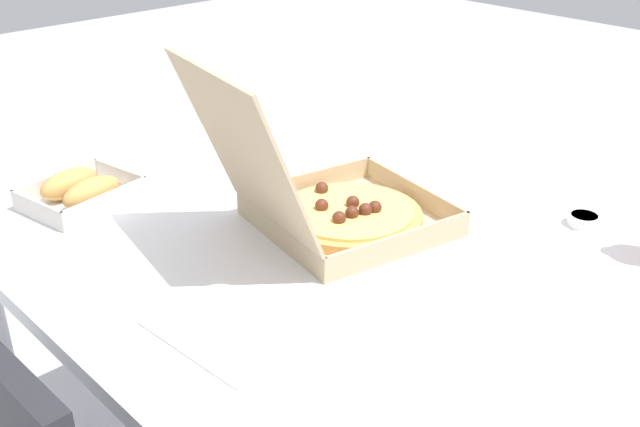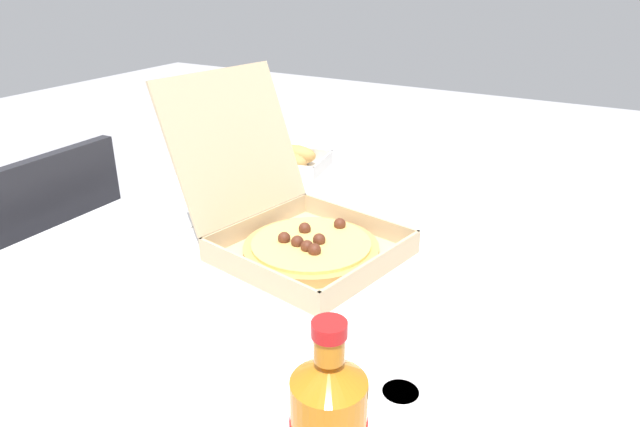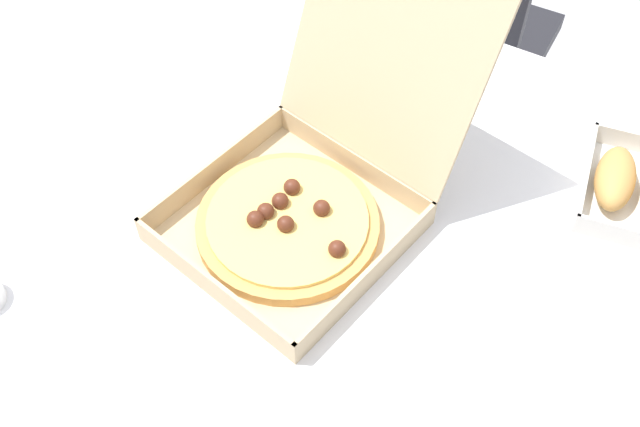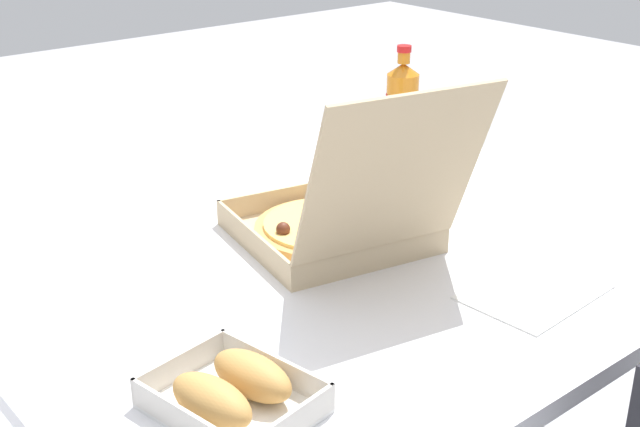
# 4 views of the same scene
# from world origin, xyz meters

# --- Properties ---
(dining_table) EXTENTS (1.19, 1.05, 0.72)m
(dining_table) POSITION_xyz_m (0.00, 0.00, 0.65)
(dining_table) COLOR white
(dining_table) RESTS_ON ground_plane
(chair) EXTENTS (0.41, 0.41, 0.83)m
(chair) POSITION_xyz_m (-0.08, 0.76, 0.48)
(chair) COLOR #232328
(chair) RESTS_ON ground_plane
(pizza_box_open) EXTENTS (0.36, 0.45, 0.32)m
(pizza_box_open) POSITION_xyz_m (-0.00, 0.02, 0.76)
(pizza_box_open) COLOR tan
(pizza_box_open) RESTS_ON dining_table
(bread_side_box) EXTENTS (0.18, 0.21, 0.06)m
(bread_side_box) POSITION_xyz_m (0.39, 0.29, 0.74)
(bread_side_box) COLOR white
(bread_side_box) RESTS_ON dining_table
(paper_menu) EXTENTS (0.22, 0.16, 0.00)m
(paper_menu) POSITION_xyz_m (-0.12, 0.34, 0.72)
(paper_menu) COLOR white
(paper_menu) RESTS_ON dining_table
(dipping_sauce_cup) EXTENTS (0.06, 0.06, 0.02)m
(dipping_sauce_cup) POSITION_xyz_m (-0.30, -0.31, 0.73)
(dipping_sauce_cup) COLOR white
(dipping_sauce_cup) RESTS_ON dining_table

